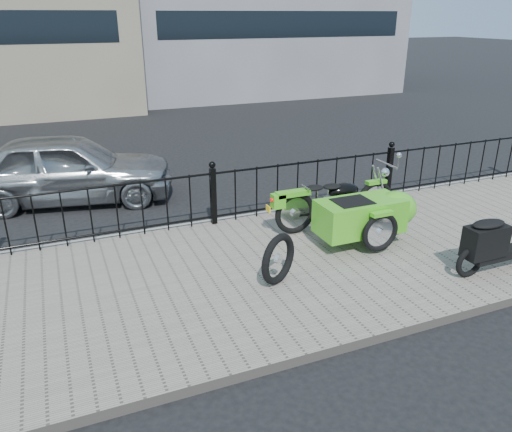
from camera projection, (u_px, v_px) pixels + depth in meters
name	position (u px, v px, depth m)	size (l,w,h in m)	color
ground	(242.00, 262.00, 7.33)	(120.00, 120.00, 0.00)	black
sidewalk	(255.00, 274.00, 6.88)	(30.00, 3.80, 0.12)	slate
curb	(212.00, 223.00, 8.54)	(30.00, 0.10, 0.12)	gray
iron_fence	(213.00, 197.00, 8.22)	(14.11, 0.11, 1.08)	black
motorcycle_sidecar	(364.00, 211.00, 7.62)	(2.28, 1.48, 0.98)	black
scooter	(499.00, 242.00, 6.70)	(1.62, 0.47, 1.10)	black
spare_tire	(278.00, 259.00, 6.41)	(0.69, 0.69, 0.10)	black
sedan_car	(68.00, 168.00, 9.48)	(1.57, 3.90, 1.33)	#A1A4A8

